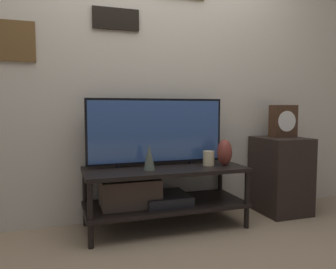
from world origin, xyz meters
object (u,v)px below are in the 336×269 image
at_px(vase_urn_stoneware, 225,152).
at_px(candle_jar, 209,158).
at_px(mantel_clock, 283,121).
at_px(vase_slim_bronze, 149,157).
at_px(television, 156,131).

relative_size(vase_urn_stoneware, candle_jar, 1.79).
height_order(vase_urn_stoneware, mantel_clock, mantel_clock).
distance_m(vase_slim_bronze, mantel_clock, 1.36).
xyz_separation_m(television, vase_urn_stoneware, (0.53, -0.17, -0.18)).
relative_size(television, vase_slim_bronze, 5.71).
xyz_separation_m(vase_urn_stoneware, mantel_clock, (0.68, 0.14, 0.24)).
bearing_deg(television, mantel_clock, -1.46).
distance_m(vase_slim_bronze, candle_jar, 0.52).
bearing_deg(television, candle_jar, -18.27).
height_order(television, mantel_clock, television).
bearing_deg(mantel_clock, candle_jar, -172.66).
bearing_deg(vase_slim_bronze, vase_urn_stoneware, 0.10).
bearing_deg(mantel_clock, vase_slim_bronze, -173.79).
xyz_separation_m(vase_slim_bronze, mantel_clock, (1.32, 0.14, 0.25)).
xyz_separation_m(television, vase_slim_bronze, (-0.11, -0.18, -0.18)).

